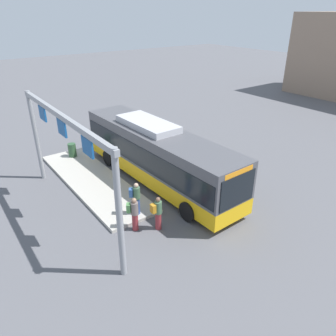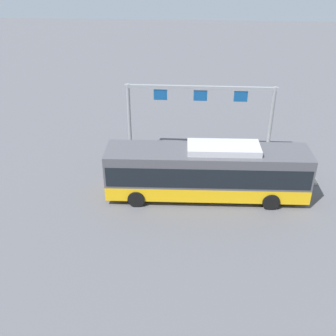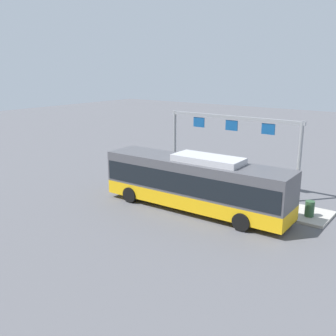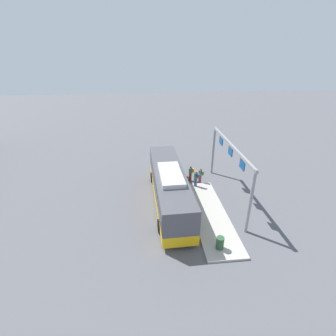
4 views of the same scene
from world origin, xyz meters
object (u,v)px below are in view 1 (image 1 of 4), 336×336
at_px(person_waiting_mid, 136,198).
at_px(trash_bin, 72,150).
at_px(bus_main, 157,153).
at_px(person_waiting_near, 134,213).
at_px(person_boarding, 158,212).

height_order(person_waiting_mid, trash_bin, person_waiting_mid).
xyz_separation_m(person_waiting_mid, trash_bin, (-8.38, 0.10, -0.44)).
height_order(bus_main, person_waiting_near, bus_main).
distance_m(bus_main, person_waiting_near, 4.86).
relative_size(person_boarding, person_waiting_mid, 1.00).
bearing_deg(person_waiting_mid, person_boarding, -48.31).
distance_m(person_waiting_mid, trash_bin, 8.39).
distance_m(person_boarding, trash_bin, 9.82).
bearing_deg(person_boarding, bus_main, 58.28).
distance_m(person_boarding, person_waiting_near, 1.06).
height_order(person_boarding, person_waiting_near, same).
bearing_deg(trash_bin, person_waiting_mid, -0.70).
relative_size(bus_main, person_boarding, 7.09).
bearing_deg(person_waiting_near, bus_main, 76.53).
relative_size(person_waiting_near, trash_bin, 1.86).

